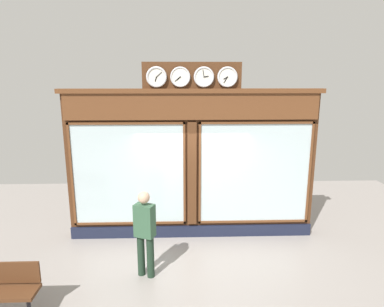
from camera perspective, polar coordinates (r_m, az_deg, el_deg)
The scene contains 2 objects.
shop_facade at distance 7.60m, azimuth -0.03°, elevation -1.71°, with size 5.80×0.42×4.03m.
pedestrian at distance 6.32m, azimuth -8.18°, elevation -13.09°, with size 0.42×0.34×1.69m.
Camera 1 is at (0.24, 7.23, 3.68)m, focal length 30.74 mm.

